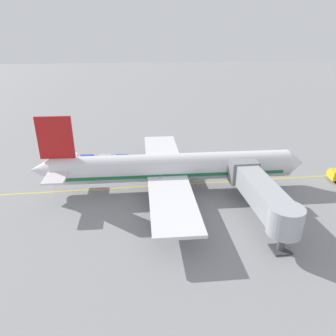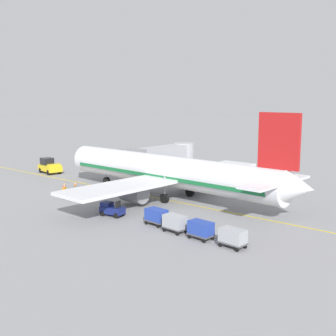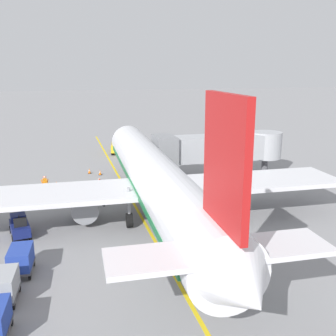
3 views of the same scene
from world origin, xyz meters
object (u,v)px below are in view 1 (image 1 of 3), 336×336
(baggage_tug_lead, at_px, (156,158))
(ground_crew_loader, at_px, (191,170))
(baggage_cart_tail_end, at_px, (67,160))
(safety_cone_wing_tip, at_px, (259,172))
(baggage_cart_second_in_train, at_px, (105,159))
(baggage_cart_front, at_px, (122,159))
(baggage_cart_third_in_train, at_px, (87,159))
(ground_crew_wing_walker, at_px, (211,169))
(safety_cone_nose_left, at_px, (262,169))
(ground_crew_marshaller, at_px, (216,157))
(jet_bridge, at_px, (262,194))
(parked_airliner, at_px, (171,168))
(safety_cone_nose_right, at_px, (228,162))

(baggage_tug_lead, distance_m, ground_crew_loader, 7.99)
(baggage_cart_tail_end, height_order, ground_crew_loader, ground_crew_loader)
(baggage_cart_tail_end, relative_size, safety_cone_wing_tip, 4.99)
(baggage_cart_second_in_train, bearing_deg, baggage_cart_front, 78.14)
(baggage_cart_third_in_train, distance_m, baggage_cart_tail_end, 3.23)
(baggage_cart_second_in_train, xyz_separation_m, baggage_cart_tail_end, (-0.14, -6.19, 0.00))
(baggage_cart_second_in_train, distance_m, ground_crew_wing_walker, 17.52)
(baggage_cart_tail_end, bearing_deg, safety_cone_nose_left, 78.63)
(ground_crew_wing_walker, bearing_deg, ground_crew_marshaller, 157.36)
(baggage_cart_second_in_train, relative_size, ground_crew_wing_walker, 1.74)
(baggage_cart_front, distance_m, baggage_cart_third_in_train, 5.76)
(jet_bridge, relative_size, baggage_cart_front, 4.80)
(baggage_cart_tail_end, relative_size, ground_crew_marshaller, 1.74)
(safety_cone_nose_left, bearing_deg, parked_airliner, -74.79)
(parked_airliner, height_order, safety_cone_nose_right, parked_airliner)
(baggage_cart_front, xyz_separation_m, safety_cone_nose_left, (5.48, 21.91, -0.66))
(parked_airliner, distance_m, ground_crew_loader, 5.65)
(baggage_cart_third_in_train, bearing_deg, baggage_tug_lead, 89.45)
(baggage_cart_front, bearing_deg, ground_crew_wing_walker, 66.67)
(ground_crew_loader, bearing_deg, baggage_tug_lead, -143.25)
(jet_bridge, bearing_deg, safety_cone_nose_left, 155.41)
(safety_cone_nose_left, bearing_deg, safety_cone_nose_right, -129.08)
(baggage_cart_front, bearing_deg, safety_cone_wing_tip, 72.53)
(ground_crew_wing_walker, xyz_separation_m, safety_cone_nose_left, (-0.35, 8.38, -0.66))
(baggage_cart_second_in_train, xyz_separation_m, ground_crew_marshaller, (1.45, 18.37, 0.00))
(baggage_tug_lead, height_order, baggage_cart_third_in_train, baggage_tug_lead)
(ground_crew_loader, relative_size, ground_crew_marshaller, 1.00)
(baggage_cart_second_in_train, height_order, safety_cone_nose_left, baggage_cart_second_in_train)
(ground_crew_marshaller, xyz_separation_m, safety_cone_wing_tip, (5.72, 5.34, -0.66))
(jet_bridge, height_order, ground_crew_wing_walker, jet_bridge)
(safety_cone_wing_tip, bearing_deg, parked_airliner, -78.04)
(baggage_cart_front, bearing_deg, parked_airliner, 35.57)
(safety_cone_nose_right, distance_m, safety_cone_wing_tip, 5.87)
(baggage_tug_lead, height_order, ground_crew_loader, ground_crew_loader)
(parked_airliner, relative_size, jet_bridge, 2.64)
(baggage_cart_second_in_train, bearing_deg, baggage_cart_tail_end, -91.31)
(jet_bridge, height_order, baggage_cart_tail_end, jet_bridge)
(safety_cone_nose_left, height_order, safety_cone_nose_right, same)
(baggage_cart_second_in_train, distance_m, ground_crew_marshaller, 18.43)
(baggage_cart_front, bearing_deg, baggage_cart_third_in_train, -96.70)
(ground_crew_loader, bearing_deg, baggage_cart_third_in_train, -111.92)
(jet_bridge, relative_size, baggage_tug_lead, 5.26)
(baggage_cart_third_in_train, xyz_separation_m, safety_cone_nose_left, (6.16, 27.63, -0.66))
(parked_airliner, height_order, ground_crew_wing_walker, parked_airliner)
(ground_crew_loader, bearing_deg, ground_crew_marshaller, 133.92)
(safety_cone_nose_right, bearing_deg, baggage_cart_second_in_train, -96.90)
(ground_crew_loader, distance_m, ground_crew_marshaller, 7.15)
(jet_bridge, height_order, safety_cone_wing_tip, jet_bridge)
(parked_airliner, relative_size, baggage_cart_tail_end, 12.67)
(jet_bridge, relative_size, safety_cone_nose_right, 23.93)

